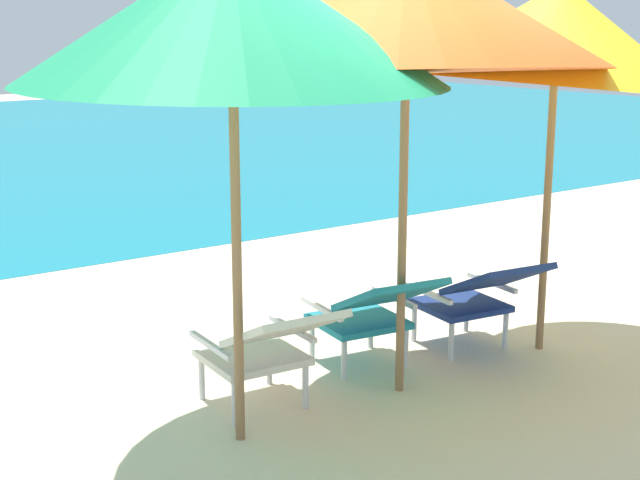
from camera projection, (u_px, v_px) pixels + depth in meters
name	position (u px, v px, depth m)	size (l,w,h in m)	color
ground_plane	(108.00, 250.00, 8.86)	(40.00, 40.00, 0.00)	beige
lounge_chair_left	(267.00, 345.00, 5.07)	(0.60, 0.91, 0.68)	silver
lounge_chair_center	(373.00, 310.00, 5.69)	(0.65, 0.94, 0.68)	teal
lounge_chair_right	(477.00, 294.00, 6.02)	(0.64, 0.94, 0.68)	navy
beach_umbrella_left	(232.00, 14.00, 4.37)	(2.24, 2.25, 2.50)	olive
beach_umbrella_center	(407.00, 9.00, 5.00)	(2.83, 2.85, 2.60)	olive
beach_umbrella_right	(557.00, 35.00, 5.74)	(2.13, 2.08, 2.44)	olive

